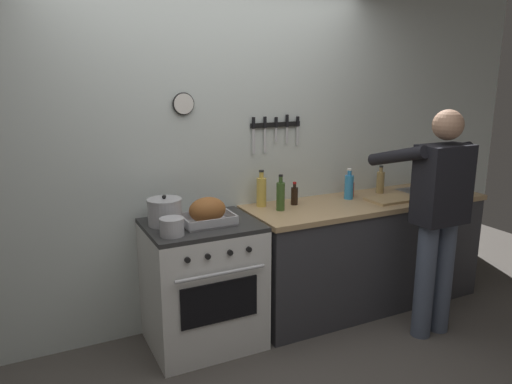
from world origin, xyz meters
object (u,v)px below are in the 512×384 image
(roasting_pan, at_px, (207,212))
(bottle_olive_oil, at_px, (281,195))
(bottle_dish_soap, at_px, (349,186))
(bottle_vinegar, at_px, (380,182))
(person_cook, at_px, (438,210))
(cutting_board, at_px, (390,199))
(stove, at_px, (203,284))
(bottle_soy_sauce, at_px, (294,195))
(bottle_cooking_oil, at_px, (261,191))
(saucepan, at_px, (172,227))
(bottle_hot_sauce, at_px, (351,189))
(stock_pot, at_px, (165,212))

(roasting_pan, xyz_separation_m, bottle_olive_oil, (0.61, 0.08, 0.03))
(bottle_dish_soap, bearing_deg, bottle_vinegar, 7.44)
(bottle_dish_soap, distance_m, bottle_olive_oil, 0.67)
(person_cook, distance_m, bottle_vinegar, 0.76)
(cutting_board, relative_size, bottle_olive_oil, 1.32)
(stove, height_order, roasting_pan, roasting_pan)
(bottle_soy_sauce, bearing_deg, bottle_vinegar, 0.61)
(roasting_pan, bearing_deg, bottle_cooking_oil, 24.89)
(saucepan, bearing_deg, cutting_board, 2.07)
(person_cook, relative_size, bottle_olive_oil, 6.10)
(cutting_board, relative_size, bottle_hot_sauce, 2.28)
(bottle_dish_soap, relative_size, bottle_soy_sauce, 1.39)
(stock_pot, distance_m, bottle_olive_oil, 0.87)
(saucepan, relative_size, cutting_board, 0.43)
(stock_pot, xyz_separation_m, bottle_olive_oil, (0.87, -0.03, 0.02))
(bottle_cooking_oil, relative_size, bottle_olive_oil, 1.04)
(stove, bearing_deg, bottle_soy_sauce, 9.41)
(bottle_olive_oil, bearing_deg, bottle_hot_sauce, 8.54)
(cutting_board, relative_size, bottle_cooking_oil, 1.27)
(bottle_hot_sauce, height_order, bottle_olive_oil, bottle_olive_oil)
(cutting_board, bearing_deg, bottle_vinegar, 67.98)
(person_cook, xyz_separation_m, cutting_board, (0.01, 0.50, -0.04))
(saucepan, distance_m, bottle_vinegar, 1.95)
(cutting_board, distance_m, bottle_cooking_oil, 1.06)
(stove, bearing_deg, bottle_cooking_oil, 20.18)
(stove, relative_size, bottle_cooking_oil, 3.18)
(cutting_board, height_order, bottle_vinegar, bottle_vinegar)
(roasting_pan, height_order, bottle_dish_soap, bottle_dish_soap)
(cutting_board, relative_size, bottle_dish_soap, 1.43)
(stove, height_order, bottle_vinegar, bottle_vinegar)
(roasting_pan, bearing_deg, bottle_olive_oil, 7.60)
(person_cook, xyz_separation_m, roasting_pan, (-1.53, 0.56, 0.03))
(stove, bearing_deg, bottle_hot_sauce, 6.30)
(stove, distance_m, bottle_hot_sauce, 1.48)
(roasting_pan, height_order, bottle_soy_sauce, roasting_pan)
(cutting_board, height_order, bottle_soy_sauce, bottle_soy_sauce)
(saucepan, relative_size, bottle_olive_oil, 0.57)
(saucepan, relative_size, bottle_dish_soap, 0.62)
(stove, xyz_separation_m, bottle_soy_sauce, (0.82, 0.14, 0.52))
(person_cook, distance_m, bottle_soy_sauce, 1.05)
(stock_pot, relative_size, bottle_cooking_oil, 0.83)
(stove, distance_m, bottle_olive_oil, 0.86)
(saucepan, distance_m, cutting_board, 1.83)
(saucepan, xyz_separation_m, bottle_dish_soap, (1.56, 0.26, 0.05))
(bottle_vinegar, relative_size, bottle_olive_oil, 0.87)
(person_cook, relative_size, roasting_pan, 4.72)
(saucepan, height_order, bottle_olive_oil, bottle_olive_oil)
(roasting_pan, bearing_deg, stove, 129.39)
(stove, relative_size, person_cook, 0.54)
(stove, xyz_separation_m, bottle_dish_soap, (1.31, 0.10, 0.55))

